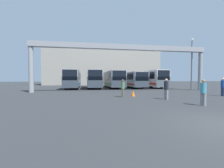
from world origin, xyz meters
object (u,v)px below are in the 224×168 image
object	(u,v)px
bus_slot_0	(73,78)
bus_slot_3	(132,79)
pedestrian_near_center	(166,88)
pedestrian_mid_left	(223,86)
bus_slot_1	(94,78)
pedestrian_near_left	(203,92)
bus_slot_2	(113,78)
bus_slot_4	(149,78)
traffic_cone	(133,93)
pedestrian_mid_right	(123,88)
lamp_post	(192,62)

from	to	relation	value
bus_slot_0	bus_slot_3	world-z (taller)	bus_slot_0
pedestrian_near_center	pedestrian_mid_left	size ratio (longest dim) A/B	0.96
bus_slot_1	pedestrian_near_center	distance (m)	17.68
bus_slot_0	bus_slot_1	xyz separation A→B (m)	(3.84, -1.07, 0.00)
pedestrian_near_left	bus_slot_2	bearing A→B (deg)	154.57
bus_slot_4	traffic_cone	bearing A→B (deg)	-118.70
pedestrian_mid_right	bus_slot_4	bearing A→B (deg)	-18.36
pedestrian_near_left	pedestrian_mid_right	bearing A→B (deg)	-174.77
bus_slot_2	traffic_cone	distance (m)	15.13
pedestrian_mid_left	lamp_post	size ratio (longest dim) A/B	0.23
bus_slot_2	pedestrian_near_left	bearing A→B (deg)	-84.01
bus_slot_3	pedestrian_near_center	world-z (taller)	bus_slot_3
bus_slot_0	bus_slot_3	bearing A→B (deg)	-1.95
bus_slot_1	bus_slot_4	size ratio (longest dim) A/B	0.83
bus_slot_2	bus_slot_3	size ratio (longest dim) A/B	1.06
bus_slot_4	traffic_cone	xyz separation A→B (m)	(-8.26, -15.09, -1.62)
bus_slot_2	bus_slot_3	xyz separation A→B (m)	(3.84, -0.33, -0.11)
bus_slot_4	pedestrian_near_center	distance (m)	19.00
traffic_cone	lamp_post	xyz separation A→B (m)	(11.41, 6.28, 4.04)
bus_slot_2	lamp_post	xyz separation A→B (m)	(10.83, -8.76, 2.49)
bus_slot_1	bus_slot_2	world-z (taller)	bus_slot_1
bus_slot_3	pedestrian_mid_left	xyz separation A→B (m)	(4.59, -16.16, -0.75)
bus_slot_0	bus_slot_3	distance (m)	11.53
bus_slot_1	pedestrian_mid_right	world-z (taller)	bus_slot_1
bus_slot_1	pedestrian_near_center	bearing A→B (deg)	-72.65
bus_slot_2	traffic_cone	xyz separation A→B (m)	(-0.58, -15.04, -1.55)
bus_slot_1	bus_slot_3	bearing A→B (deg)	5.01
bus_slot_2	pedestrian_near_center	world-z (taller)	bus_slot_2
bus_slot_4	pedestrian_near_left	distance (m)	21.79
traffic_cone	bus_slot_0	bearing A→B (deg)	115.20
bus_slot_4	pedestrian_mid_right	world-z (taller)	bus_slot_4
bus_slot_3	pedestrian_near_left	bearing A→B (deg)	-94.52
bus_slot_1	lamp_post	xyz separation A→B (m)	(14.67, -7.76, 2.45)
pedestrian_near_center	pedestrian_near_left	distance (m)	3.25
traffic_cone	lamp_post	distance (m)	13.63
bus_slot_3	lamp_post	size ratio (longest dim) A/B	1.45
bus_slot_4	bus_slot_2	bearing A→B (deg)	-179.66
bus_slot_0	pedestrian_mid_right	size ratio (longest dim) A/B	7.28
bus_slot_2	bus_slot_4	world-z (taller)	bus_slot_4
pedestrian_mid_right	bus_slot_0	bearing A→B (deg)	33.31
bus_slot_3	bus_slot_4	size ratio (longest dim) A/B	0.94
pedestrian_near_center	pedestrian_mid_left	bearing A→B (deg)	-108.56
pedestrian_mid_left	pedestrian_mid_right	distance (m)	10.25
bus_slot_4	bus_slot_1	bearing A→B (deg)	-174.78
pedestrian_near_left	traffic_cone	world-z (taller)	pedestrian_near_left
pedestrian_near_center	bus_slot_1	bearing A→B (deg)	-12.32
pedestrian_near_left	bus_slot_1	bearing A→B (deg)	165.39
traffic_cone	bus_slot_4	bearing A→B (deg)	61.30
lamp_post	bus_slot_1	bearing A→B (deg)	152.14
bus_slot_0	pedestrian_mid_right	distance (m)	16.81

